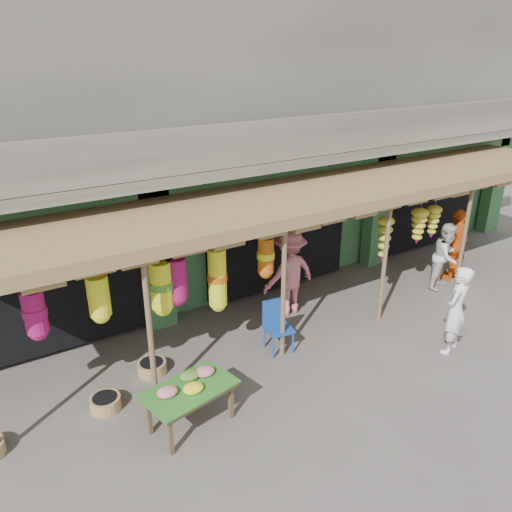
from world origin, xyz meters
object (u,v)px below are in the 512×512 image
person_front (455,310)px  person_right (446,256)px  blue_chair (277,323)px  person_vendor (456,245)px  person_shopper (289,272)px  flower_table (190,389)px

person_front → person_right: person_front is taller
blue_chair → person_vendor: person_vendor is taller
person_right → person_shopper: 3.96m
person_right → person_vendor: bearing=0.0°
blue_chair → person_vendor: (5.42, 0.25, 0.35)m
blue_chair → person_front: 3.30m
person_front → person_shopper: bearing=-78.4°
person_vendor → person_right: bearing=7.0°
flower_table → person_right: bearing=-2.3°
flower_table → blue_chair: 2.51m
person_vendor → flower_table: bearing=-2.3°
person_front → person_shopper: (-1.73, 2.84, 0.08)m
flower_table → person_right: 7.20m
blue_chair → flower_table: bearing=-146.8°
person_vendor → person_shopper: (-4.42, 0.76, 0.05)m
blue_chair → person_vendor: 5.44m
person_front → person_vendor: 3.40m
blue_chair → person_vendor: size_ratio=0.55×
flower_table → blue_chair: bearing=13.5°
flower_table → person_vendor: 7.82m
person_shopper → person_vendor: bearing=168.5°
person_right → person_shopper: (-3.84, 0.96, 0.15)m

